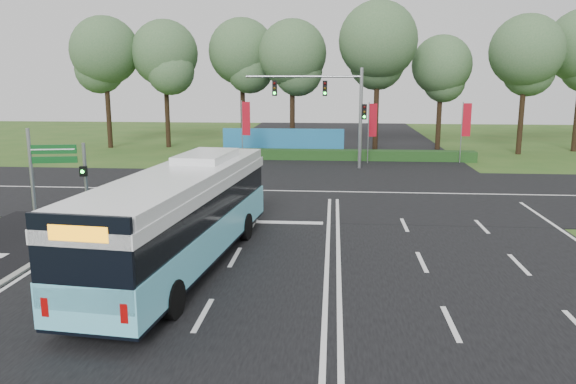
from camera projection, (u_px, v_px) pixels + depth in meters
The scene contains 14 objects.
ground at pixel (327, 261), 19.85m from camera, with size 120.00×120.00×0.00m, color #2C521B.
road_main at pixel (327, 260), 19.85m from camera, with size 20.00×120.00×0.04m, color black.
road_cross at pixel (330, 192), 31.56m from camera, with size 120.00×14.00×0.05m, color black.
kerb_strip at pixel (6, 281), 17.72m from camera, with size 0.25×18.00×0.12m, color gray.
city_bus at pixel (182, 216), 18.78m from camera, with size 3.91×12.77×3.61m.
pedestrian_signal at pixel (86, 183), 23.54m from camera, with size 0.33×0.43×3.70m.
street_sign at pixel (42, 174), 21.05m from camera, with size 1.74×0.42×4.52m.
banner_flag_left at pixel (245, 122), 41.95m from camera, with size 0.68×0.20×4.66m.
banner_flag_mid at pixel (372, 124), 41.48m from camera, with size 0.65×0.24×4.55m.
banner_flag_right at pixel (465, 123), 41.59m from camera, with size 0.68×0.07×4.57m.
traffic_light_gantry at pixel (335, 102), 38.91m from camera, with size 8.41×0.28×7.00m.
hedge at pixel (331, 155), 43.69m from camera, with size 22.00×1.20×0.80m, color #1A3C15.
blue_hoarding at pixel (283, 142), 46.31m from camera, with size 10.00×0.30×2.20m, color #1D6CA2.
eucalyptus_row at pixel (382, 49), 48.09m from camera, with size 54.04×9.99×12.68m.
Camera 1 is at (0.16, -19.00, 6.39)m, focal length 35.00 mm.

